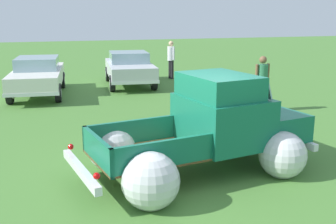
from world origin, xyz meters
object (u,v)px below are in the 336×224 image
(lane_cone_0, at_px, (249,119))
(spectator_0, at_px, (262,80))
(vintage_pickup_truck, at_px, (211,133))
(show_car_1, at_px, (129,67))
(spectator_1, at_px, (171,57))
(show_car_0, at_px, (38,75))

(lane_cone_0, bearing_deg, spectator_0, 53.12)
(vintage_pickup_truck, distance_m, lane_cone_0, 3.11)
(lane_cone_0, bearing_deg, vintage_pickup_truck, -132.43)
(show_car_1, height_order, spectator_1, spectator_1)
(show_car_0, relative_size, show_car_1, 1.09)
(show_car_0, height_order, spectator_0, spectator_0)
(spectator_1, xyz_separation_m, lane_cone_0, (-0.70, -9.10, -0.71))
(spectator_1, height_order, lane_cone_0, spectator_1)
(show_car_0, distance_m, lane_cone_0, 8.65)
(spectator_0, bearing_deg, vintage_pickup_truck, -47.86)
(vintage_pickup_truck, xyz_separation_m, spectator_1, (2.78, 11.37, 0.27))
(show_car_1, relative_size, spectator_1, 2.42)
(spectator_0, bearing_deg, show_car_1, -161.05)
(show_car_1, height_order, spectator_0, spectator_0)
(show_car_0, bearing_deg, vintage_pickup_truck, 25.56)
(vintage_pickup_truck, distance_m, show_car_0, 9.63)
(vintage_pickup_truck, bearing_deg, spectator_1, 66.23)
(spectator_1, distance_m, lane_cone_0, 9.15)
(vintage_pickup_truck, relative_size, spectator_0, 2.77)
(show_car_1, bearing_deg, show_car_0, -68.33)
(show_car_0, distance_m, spectator_1, 6.48)
(vintage_pickup_truck, height_order, show_car_0, vintage_pickup_truck)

